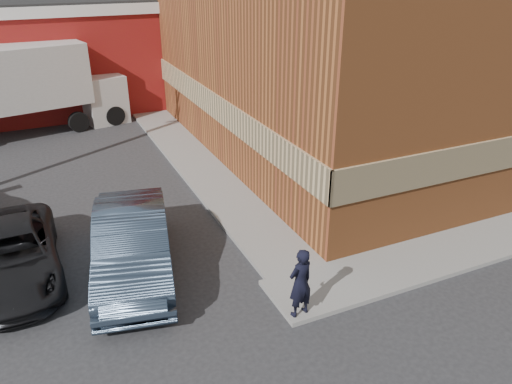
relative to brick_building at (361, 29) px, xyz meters
name	(u,v)px	position (x,y,z in m)	size (l,w,h in m)	color
ground	(276,280)	(-8.50, -9.00, -4.68)	(90.00, 90.00, 0.00)	#28282B
brick_building	(361,29)	(0.00, 0.00, 0.00)	(14.25, 18.25, 9.36)	#A3572A
sidewalk_west	(191,157)	(-7.90, 0.00, -4.62)	(1.80, 18.00, 0.12)	gray
warehouse	(0,57)	(-14.50, 11.00, -1.87)	(16.30, 8.30, 5.60)	maroon
man	(300,283)	(-8.70, -10.55, -3.71)	(0.62, 0.41, 1.71)	black
sedan	(132,244)	(-11.72, -7.18, -3.82)	(1.82, 5.23, 1.72)	#344457
suv_a	(11,255)	(-14.57, -6.11, -4.00)	(2.28, 4.94, 1.37)	black
box_truck	(32,83)	(-13.27, 6.29, -2.37)	(8.45, 3.99, 4.01)	silver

